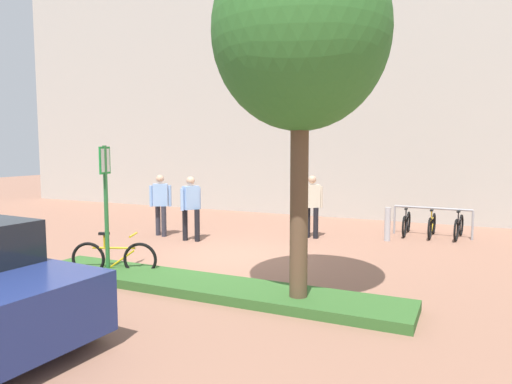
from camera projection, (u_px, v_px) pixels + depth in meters
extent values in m
plane|color=#936651|center=(228.00, 257.00, 10.60)|extent=(60.00, 60.00, 0.00)
cube|color=#B2ADA3|center=(324.00, 77.00, 16.82)|extent=(28.00, 1.20, 10.00)
cube|color=#336028|center=(206.00, 286.00, 8.08)|extent=(7.00, 1.10, 0.16)
cylinder|color=brown|center=(299.00, 207.00, 7.16)|extent=(0.28, 0.28, 3.13)
ellipsoid|color=#2D6628|center=(301.00, 32.00, 6.90)|extent=(2.67, 2.67, 2.93)
cylinder|color=#2D7238|center=(106.00, 212.00, 8.89)|extent=(0.08, 0.08, 2.52)
cube|color=#198C33|center=(105.00, 160.00, 8.79)|extent=(0.11, 0.36, 0.52)
cube|color=white|center=(105.00, 160.00, 8.79)|extent=(0.10, 0.30, 0.44)
torus|color=black|center=(88.00, 259.00, 9.02)|extent=(0.63, 0.30, 0.66)
torus|color=black|center=(140.00, 259.00, 8.97)|extent=(0.63, 0.30, 0.66)
cylinder|color=gold|center=(114.00, 248.00, 8.97)|extent=(0.79, 0.35, 0.04)
cylinder|color=gold|center=(119.00, 261.00, 8.99)|extent=(0.57, 0.26, 0.44)
cylinder|color=gold|center=(104.00, 242.00, 8.97)|extent=(0.04, 0.04, 0.28)
cube|color=black|center=(104.00, 234.00, 8.96)|extent=(0.22, 0.15, 0.05)
cylinder|color=gold|center=(133.00, 235.00, 8.93)|extent=(0.20, 0.40, 0.04)
cylinder|color=#99999E|center=(394.00, 220.00, 13.41)|extent=(0.06, 0.06, 0.80)
cylinder|color=#99999E|center=(473.00, 225.00, 12.46)|extent=(0.06, 0.06, 0.80)
cylinder|color=#99999E|center=(433.00, 208.00, 12.89)|extent=(2.05, 0.17, 0.06)
torus|color=black|center=(404.00, 227.00, 12.81)|extent=(0.06, 0.61, 0.61)
torus|color=black|center=(408.00, 222.00, 13.65)|extent=(0.06, 0.61, 0.61)
cylinder|color=black|center=(407.00, 217.00, 13.21)|extent=(0.03, 0.77, 0.03)
cylinder|color=black|center=(407.00, 225.00, 13.32)|extent=(0.03, 0.56, 0.40)
cylinder|color=black|center=(406.00, 214.00, 13.05)|extent=(0.03, 0.03, 0.26)
cube|color=black|center=(406.00, 209.00, 13.03)|extent=(0.07, 0.18, 0.05)
cylinder|color=black|center=(408.00, 207.00, 13.51)|extent=(0.39, 0.04, 0.04)
torus|color=black|center=(430.00, 229.00, 12.50)|extent=(0.08, 0.61, 0.61)
torus|color=black|center=(434.00, 224.00, 13.33)|extent=(0.08, 0.61, 0.61)
cylinder|color=gold|center=(432.00, 219.00, 12.90)|extent=(0.06, 0.77, 0.03)
cylinder|color=gold|center=(432.00, 227.00, 13.00)|extent=(0.05, 0.56, 0.40)
cylinder|color=gold|center=(432.00, 216.00, 12.74)|extent=(0.03, 0.03, 0.26)
cube|color=black|center=(432.00, 210.00, 12.72)|extent=(0.08, 0.19, 0.05)
cylinder|color=gold|center=(434.00, 209.00, 13.19)|extent=(0.39, 0.05, 0.04)
torus|color=black|center=(456.00, 230.00, 12.26)|extent=(0.12, 0.61, 0.61)
torus|color=black|center=(461.00, 225.00, 13.06)|extent=(0.12, 0.61, 0.61)
cylinder|color=black|center=(459.00, 220.00, 12.64)|extent=(0.12, 0.77, 0.03)
cylinder|color=black|center=(459.00, 228.00, 12.74)|extent=(0.09, 0.56, 0.40)
cylinder|color=black|center=(458.00, 217.00, 12.49)|extent=(0.03, 0.03, 0.26)
cube|color=black|center=(459.00, 212.00, 12.47)|extent=(0.09, 0.19, 0.05)
cylinder|color=black|center=(461.00, 210.00, 12.92)|extent=(0.39, 0.08, 0.04)
cylinder|color=#ADADB2|center=(387.00, 224.00, 12.34)|extent=(0.16, 0.16, 0.90)
cylinder|color=black|center=(197.00, 225.00, 12.28)|extent=(0.14, 0.14, 0.85)
cylinder|color=black|center=(185.00, 225.00, 12.41)|extent=(0.14, 0.14, 0.85)
cube|color=#8CB2E5|center=(191.00, 198.00, 12.27)|extent=(0.39, 0.46, 0.62)
cylinder|color=#8CB2E5|center=(199.00, 198.00, 12.44)|extent=(0.09, 0.09, 0.59)
cylinder|color=#8CB2E5|center=(182.00, 199.00, 12.11)|extent=(0.09, 0.09, 0.59)
sphere|color=tan|center=(190.00, 181.00, 12.23)|extent=(0.22, 0.22, 0.22)
cylinder|color=#2D2D38|center=(164.00, 221.00, 12.95)|extent=(0.14, 0.14, 0.85)
cylinder|color=#2D2D38|center=(158.00, 220.00, 13.14)|extent=(0.14, 0.14, 0.85)
cube|color=#8CB2E5|center=(160.00, 195.00, 12.97)|extent=(0.47, 0.41, 0.62)
cylinder|color=#8CB2E5|center=(170.00, 196.00, 13.01)|extent=(0.09, 0.09, 0.59)
cylinder|color=#8CB2E5|center=(151.00, 196.00, 12.95)|extent=(0.09, 0.09, 0.59)
sphere|color=tan|center=(160.00, 179.00, 12.93)|extent=(0.22, 0.22, 0.22)
cylinder|color=black|center=(308.00, 222.00, 12.79)|extent=(0.14, 0.14, 0.85)
cylinder|color=black|center=(316.00, 223.00, 12.68)|extent=(0.14, 0.14, 0.85)
cube|color=beige|center=(312.00, 196.00, 12.66)|extent=(0.46, 0.43, 0.62)
cylinder|color=beige|center=(303.00, 197.00, 12.62)|extent=(0.09, 0.09, 0.59)
cylinder|color=beige|center=(321.00, 197.00, 12.72)|extent=(0.09, 0.09, 0.59)
sphere|color=tan|center=(312.00, 180.00, 12.62)|extent=(0.22, 0.22, 0.22)
cylinder|color=black|center=(80.00, 312.00, 6.14)|extent=(0.65, 0.26, 0.64)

